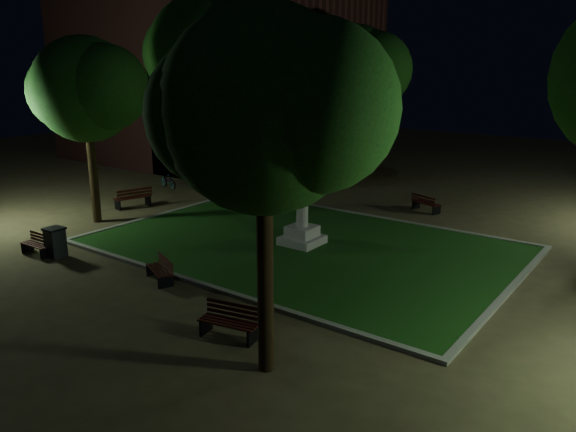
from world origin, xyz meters
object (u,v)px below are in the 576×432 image
Objects in this scene: bench_left_side at (133,198)px; bicycle at (169,181)px; monument at (302,221)px; bench_west_near at (38,245)px; bench_near_right at (230,322)px; bench_near_left at (161,270)px; bench_far_side at (425,204)px; trash_bin at (55,242)px.

bench_left_side reaches higher than bicycle.
monument is 9.63m from bench_west_near.
monument reaches higher than bench_near_right.
bench_near_left is 4.56m from bench_near_right.
bench_far_side is at bearing 138.54° from bench_left_side.
bench_left_side is 1.16× the size of bicycle.
bench_far_side reaches higher than bench_west_near.
trash_bin is at bearing -148.80° from bench_near_left.
bench_near_right reaches higher than bicycle.
bench_left_side reaches higher than bench_near_right.
bench_near_left is 4.86m from trash_bin.
monument reaches higher than bench_west_near.
monument is at bearing 99.43° from bench_near_right.
trash_bin reaches higher than bench_far_side.
bench_near_right is at bearing 4.24° from bench_near_left.
bench_left_side is at bearing 111.28° from bench_west_near.
monument reaches higher than bench_left_side.
bench_west_near is at bearing 164.84° from bench_near_right.
bench_west_near is at bearing 77.92° from bench_far_side.
monument is at bearing -93.54° from bicycle.
bench_near_right is 9.16m from trash_bin.
bench_near_right is at bearing 114.20° from bench_far_side.
monument reaches higher than bench_far_side.
bench_far_side is at bearing 77.02° from monument.
bench_far_side is (3.30, 13.04, 0.02)m from bench_near_left.
bench_west_near is (-9.84, 0.58, -0.05)m from bench_near_right.
bench_far_side is (1.73, 7.49, -0.58)m from monument.
monument is at bearing 44.17° from trash_bin.
bench_left_side is (-2.69, 6.43, 0.10)m from bench_west_near.
bench_near_right is 14.58m from bench_far_side.
monument is 9.81m from bench_left_side.
bicycle is at bearing 117.84° from trash_bin.
bench_near_right is 1.07× the size of bench_far_side.
bench_near_left is at bearing -105.81° from monument.
bench_west_near is (-7.10, -6.47, -0.60)m from monument.
bench_near_right is (4.31, -1.51, 0.04)m from bench_near_left.
trash_bin is 11.40m from bicycle.
monument reaches higher than trash_bin.
bicycle is at bearing 160.57° from bench_near_left.
bench_near_left is 0.96× the size of bench_far_side.
bench_near_right is at bearing -112.33° from bicycle.
monument is 12.34m from bicycle.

